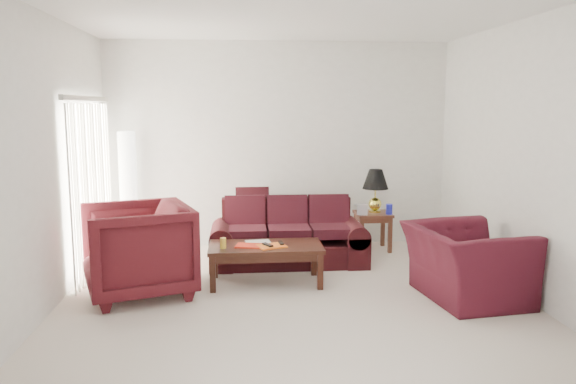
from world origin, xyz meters
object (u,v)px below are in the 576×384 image
object	(u,v)px
end_table	(372,231)
armchair_left	(138,250)
floor_lamp	(128,192)
coffee_table	(266,264)
sofa	(288,233)
armchair_right	(466,263)

from	to	relation	value
end_table	armchair_left	bearing A→B (deg)	-150.27
floor_lamp	coffee_table	size ratio (longest dim) A/B	1.32
sofa	end_table	bearing A→B (deg)	27.87
sofa	floor_lamp	xyz separation A→B (m)	(-2.19, 0.77, 0.46)
floor_lamp	coffee_table	xyz separation A→B (m)	(1.86, -1.59, -0.64)
sofa	armchair_left	xyz separation A→B (m)	(-1.75, -1.10, 0.09)
sofa	coffee_table	size ratio (longest dim) A/B	1.54
sofa	coffee_table	world-z (taller)	sofa
armchair_left	floor_lamp	bearing A→B (deg)	174.38
armchair_right	coffee_table	bearing A→B (deg)	63.47
sofa	coffee_table	bearing A→B (deg)	-110.56
coffee_table	end_table	bearing A→B (deg)	45.24
end_table	floor_lamp	xyz separation A→B (m)	(-3.47, 0.14, 0.60)
floor_lamp	armchair_left	distance (m)	1.96
end_table	armchair_right	distance (m)	2.22
floor_lamp	armchair_right	world-z (taller)	floor_lamp
floor_lamp	coffee_table	bearing A→B (deg)	-40.48
end_table	armchair_left	distance (m)	3.50
sofa	armchair_right	distance (m)	2.36
sofa	floor_lamp	world-z (taller)	floor_lamp
armchair_left	coffee_table	world-z (taller)	armchair_left
coffee_table	floor_lamp	bearing A→B (deg)	143.02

